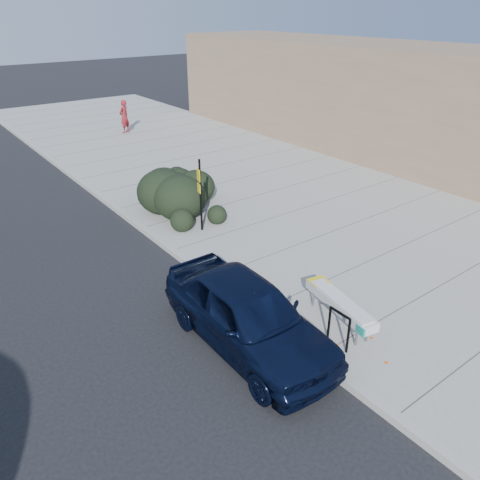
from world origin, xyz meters
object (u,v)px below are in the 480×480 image
(pedestrian, at_px, (124,117))
(sign_post, at_px, (200,191))
(bench, at_px, (340,304))
(bike_rack, at_px, (339,326))
(sedan_navy, at_px, (248,314))

(pedestrian, bearing_deg, sign_post, 47.95)
(bench, bearing_deg, bike_rack, -128.19)
(bike_rack, xyz_separation_m, sedan_navy, (-1.40, 1.36, 0.12))
(bench, xyz_separation_m, pedestrian, (3.84, 19.81, 0.39))
(bike_rack, bearing_deg, bench, 41.07)
(sign_post, relative_size, pedestrian, 1.31)
(bench, bearing_deg, sedan_navy, 169.16)
(bench, distance_m, sign_post, 6.21)
(sign_post, distance_m, pedestrian, 14.15)
(sign_post, height_order, pedestrian, sign_post)
(sedan_navy, bearing_deg, bench, -21.41)
(bench, distance_m, pedestrian, 20.19)
(bike_rack, height_order, sedan_navy, sedan_navy)
(sign_post, xyz_separation_m, pedestrian, (3.64, 13.67, -0.45))
(sedan_navy, distance_m, pedestrian, 19.88)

